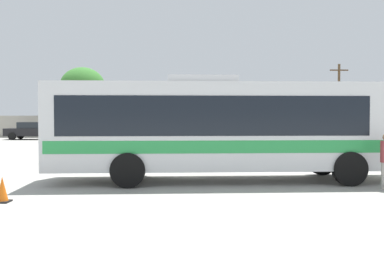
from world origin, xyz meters
TOP-DOWN VIEW (x-y plane):
  - ground_plane at (0.00, 10.00)m, footprint 300.00×300.00m
  - perimeter_wall at (0.00, 26.63)m, footprint 80.00×0.30m
  - coach_bus_silver_green at (0.93, -0.08)m, footprint 11.63×3.43m
  - parked_car_leftmost_black at (-14.72, 23.37)m, footprint 4.22×2.00m
  - parked_car_second_white at (-9.04, 22.93)m, footprint 4.37×2.08m
  - parked_car_third_black at (-3.29, 22.71)m, footprint 4.59×2.04m
  - parked_car_rightmost_black at (3.18, 23.64)m, footprint 4.58×2.17m
  - utility_pole_near at (13.52, 28.97)m, footprint 1.80×0.24m
  - roadside_tree_left at (-13.03, 33.39)m, footprint 4.84×4.84m
  - roadside_tree_midleft at (-1.72, 33.53)m, footprint 4.64×4.64m
  - traffic_cone_on_apron at (-4.70, -3.75)m, footprint 0.36×0.36m

SIDE VIEW (x-z plane):
  - ground_plane at x=0.00m, z-range 0.00..0.00m
  - traffic_cone_on_apron at x=-4.70m, z-range -0.01..0.63m
  - parked_car_second_white at x=-9.04m, z-range 0.05..1.46m
  - parked_car_rightmost_black at x=3.18m, z-range 0.05..1.46m
  - parked_car_third_black at x=-3.29m, z-range 0.05..1.53m
  - parked_car_leftmost_black at x=-14.72m, z-range 0.04..1.56m
  - perimeter_wall at x=0.00m, z-range 0.00..2.07m
  - coach_bus_silver_green at x=0.93m, z-range 0.12..3.51m
  - utility_pole_near at x=13.52m, z-range 0.18..7.29m
  - roadside_tree_midleft at x=-1.72m, z-range 1.15..7.40m
  - roadside_tree_left at x=-13.03m, z-range 1.60..8.95m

